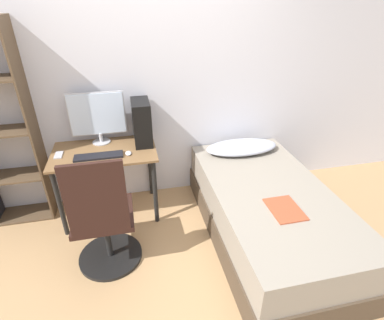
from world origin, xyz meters
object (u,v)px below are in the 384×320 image
keyboard (99,156)px  pc_tower (142,122)px  office_chair (104,226)px  monitor (97,116)px  bed (267,213)px

keyboard → pc_tower: pc_tower is taller
office_chair → keyboard: size_ratio=2.47×
office_chair → monitor: bearing=90.6°
office_chair → bed: office_chair is taller
pc_tower → keyboard: bearing=-151.5°
pc_tower → monitor: bearing=167.7°
monitor → pc_tower: 0.42m
bed → keyboard: size_ratio=4.50×
monitor → keyboard: bearing=-92.5°
monitor → keyboard: (-0.01, -0.32, -0.27)m
bed → keyboard: 1.63m
bed → pc_tower: size_ratio=4.59×
bed → pc_tower: (-1.03, 0.79, 0.67)m
office_chair → pc_tower: (0.40, 0.82, 0.52)m
bed → monitor: size_ratio=3.68×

